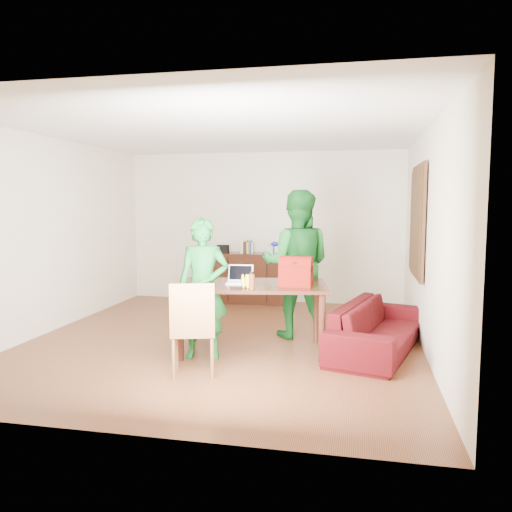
% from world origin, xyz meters
% --- Properties ---
extents(room, '(5.20, 5.70, 2.90)m').
position_xyz_m(room, '(0.01, 0.13, 1.31)').
color(room, '#452011').
rests_on(room, ground).
extents(table, '(1.89, 1.25, 0.82)m').
position_xyz_m(table, '(0.46, -0.38, 0.72)').
color(table, black).
rests_on(table, ground).
extents(chair, '(0.55, 0.54, 0.99)m').
position_xyz_m(chair, '(0.04, -1.33, 0.29)').
color(chair, brown).
rests_on(chair, ground).
extents(person_near, '(0.64, 0.46, 1.63)m').
position_xyz_m(person_near, '(-0.04, -0.75, 0.81)').
color(person_near, '#145E23').
rests_on(person_near, ground).
extents(person_far, '(0.98, 0.78, 1.96)m').
position_xyz_m(person_far, '(0.90, 0.40, 0.98)').
color(person_far, '#12541A').
rests_on(person_far, ground).
extents(laptop, '(0.33, 0.25, 0.22)m').
position_xyz_m(laptop, '(0.30, -0.39, 0.87)').
color(laptop, white).
rests_on(laptop, table).
extents(bananas, '(0.19, 0.16, 0.06)m').
position_xyz_m(bananas, '(0.46, -0.70, 0.86)').
color(bananas, gold).
rests_on(bananas, table).
extents(bottle, '(0.09, 0.09, 0.20)m').
position_xyz_m(bottle, '(0.53, -0.74, 0.92)').
color(bottle, '#612F16').
rests_on(bottle, table).
extents(red_bag, '(0.38, 0.23, 0.28)m').
position_xyz_m(red_bag, '(0.99, -0.45, 0.96)').
color(red_bag, '#680B06').
rests_on(red_bag, table).
extents(sofa, '(1.28, 2.13, 0.58)m').
position_xyz_m(sofa, '(1.95, -0.08, 0.29)').
color(sofa, '#3A0712').
rests_on(sofa, ground).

